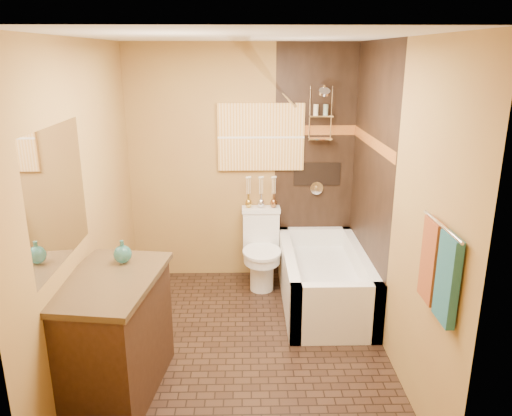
{
  "coord_description": "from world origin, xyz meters",
  "views": [
    {
      "loc": [
        0.03,
        -3.7,
        2.39
      ],
      "look_at": [
        0.12,
        0.4,
        1.11
      ],
      "focal_mm": 35.0,
      "sensor_mm": 36.0,
      "label": 1
    }
  ],
  "objects_px": {
    "sunset_painting": "(261,137)",
    "vanity": "(113,336)",
    "bathtub": "(324,283)",
    "toilet": "(261,249)"
  },
  "relations": [
    {
      "from": "toilet",
      "to": "vanity",
      "type": "bearing_deg",
      "value": -123.01
    },
    {
      "from": "sunset_painting",
      "to": "vanity",
      "type": "distance_m",
      "value": 2.55
    },
    {
      "from": "bathtub",
      "to": "toilet",
      "type": "height_order",
      "value": "toilet"
    },
    {
      "from": "sunset_painting",
      "to": "vanity",
      "type": "xyz_separation_m",
      "value": [
        -1.12,
        -2.01,
        -1.1
      ]
    },
    {
      "from": "sunset_painting",
      "to": "bathtub",
      "type": "distance_m",
      "value": 1.63
    },
    {
      "from": "sunset_painting",
      "to": "vanity",
      "type": "relative_size",
      "value": 0.82
    },
    {
      "from": "sunset_painting",
      "to": "bathtub",
      "type": "xyz_separation_m",
      "value": [
        0.6,
        -0.73,
        -1.33
      ]
    },
    {
      "from": "toilet",
      "to": "sunset_painting",
      "type": "bearing_deg",
      "value": 89.75
    },
    {
      "from": "bathtub",
      "to": "vanity",
      "type": "relative_size",
      "value": 1.37
    },
    {
      "from": "sunset_painting",
      "to": "toilet",
      "type": "bearing_deg",
      "value": -90.0
    }
  ]
}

